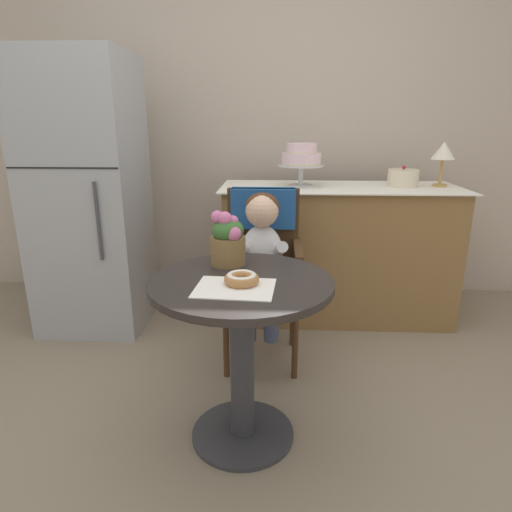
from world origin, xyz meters
TOP-DOWN VIEW (x-y plane):
  - ground_plane at (0.00, 0.00)m, footprint 8.00×8.00m
  - back_wall at (0.00, 1.85)m, footprint 4.80×0.10m
  - cafe_table at (0.00, 0.00)m, footprint 0.72×0.72m
  - wicker_chair at (0.06, 0.74)m, footprint 0.42×0.45m
  - seated_child at (0.06, 0.58)m, footprint 0.27×0.32m
  - paper_napkin at (-0.02, -0.10)m, footprint 0.30×0.25m
  - donut_front at (0.01, -0.06)m, footprint 0.13×0.13m
  - flower_vase at (-0.07, 0.19)m, footprint 0.15×0.15m
  - display_counter at (0.55, 1.30)m, footprint 1.56×0.62m
  - tiered_cake_stand at (0.29, 1.30)m, footprint 0.30×0.30m
  - round_layer_cake at (0.96, 1.33)m, footprint 0.20×0.20m
  - table_lamp at (1.20, 1.33)m, footprint 0.15×0.15m
  - refrigerator at (-1.05, 1.10)m, footprint 0.64×0.63m

SIDE VIEW (x-z plane):
  - ground_plane at x=0.00m, z-range 0.00..0.00m
  - display_counter at x=0.55m, z-range 0.00..0.90m
  - cafe_table at x=0.00m, z-range 0.15..0.87m
  - wicker_chair at x=0.06m, z-range 0.16..1.12m
  - seated_child at x=0.06m, z-range 0.31..1.04m
  - paper_napkin at x=-0.02m, z-range 0.72..0.72m
  - donut_front at x=0.01m, z-range 0.72..0.77m
  - flower_vase at x=-0.07m, z-range 0.71..0.95m
  - refrigerator at x=-1.05m, z-range 0.00..1.70m
  - round_layer_cake at x=0.96m, z-range 0.89..1.02m
  - tiered_cake_stand at x=0.29m, z-range 0.95..1.22m
  - table_lamp at x=1.20m, z-range 0.97..1.26m
  - back_wall at x=0.00m, z-range 0.00..2.70m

